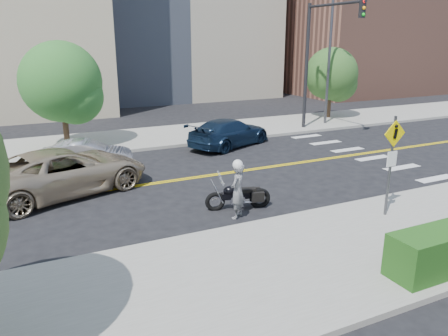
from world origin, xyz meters
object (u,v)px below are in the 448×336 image
motorcycle (238,190)px  parked_car_blue (229,133)px  pedestrian_sign (392,157)px  suv (65,171)px  motorcyclist (237,189)px  parked_car_silver (87,155)px

motorcycle → parked_car_blue: bearing=79.6°
pedestrian_sign → suv: pedestrian_sign is taller
pedestrian_sign → motorcyclist: bearing=152.7°
motorcycle → motorcyclist: bearing=-106.1°
motorcyclist → suv: motorcyclist is taller
parked_car_blue → pedestrian_sign: bearing=156.6°
parked_car_silver → pedestrian_sign: bearing=-126.9°
motorcyclist → suv: size_ratio=0.32×
pedestrian_sign → parked_car_silver: pedestrian_sign is taller
parked_car_blue → motorcycle: bearing=131.7°
suv → parked_car_blue: 9.16m
pedestrian_sign → parked_car_silver: 11.89m
motorcyclist → suv: (-4.44, 4.56, -0.11)m
pedestrian_sign → parked_car_blue: bearing=90.5°
motorcyclist → motorcycle: (0.38, 0.65, -0.29)m
motorcycle → suv: size_ratio=0.35×
motorcycle → suv: (-4.81, 3.91, 0.18)m
parked_car_blue → parked_car_silver: bearing=75.0°
pedestrian_sign → motorcyclist: (-3.97, 2.05, -1.05)m
motorcyclist → motorcycle: size_ratio=0.89×
parked_car_silver → parked_car_blue: parked_car_blue is taller
motorcyclist → parked_car_blue: bearing=-154.0°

